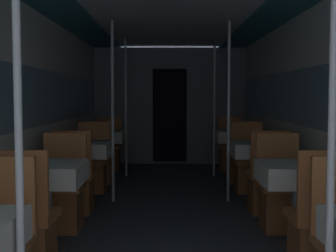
% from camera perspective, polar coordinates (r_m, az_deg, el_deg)
% --- Properties ---
extents(wall_left, '(0.05, 10.12, 2.19)m').
position_cam_1_polar(wall_left, '(5.15, -15.81, 1.63)').
color(wall_left, silver).
rests_on(wall_left, ground_plane).
extents(wall_right, '(0.05, 10.12, 2.19)m').
position_cam_1_polar(wall_right, '(5.17, 16.79, 1.62)').
color(wall_right, silver).
rests_on(wall_right, ground_plane).
extents(ceiling_panel, '(2.90, 10.12, 0.07)m').
position_cam_1_polar(ceiling_panel, '(5.04, 0.53, 14.47)').
color(ceiling_panel, silver).
rests_on(ceiling_panel, wall_left).
extents(bulkhead_far, '(2.84, 0.09, 2.19)m').
position_cam_1_polar(bulkhead_far, '(8.85, 0.35, 2.42)').
color(bulkhead_far, slate).
rests_on(bulkhead_far, ground_plane).
extents(support_pole_left_0, '(0.04, 0.04, 2.19)m').
position_cam_1_polar(support_pole_left_0, '(2.21, -17.60, -1.70)').
color(support_pole_left_0, silver).
rests_on(support_pole_left_0, ground_plane).
extents(dining_table_left_1, '(0.63, 0.63, 0.73)m').
position_cam_1_polar(dining_table_left_1, '(4.07, -14.51, -6.03)').
color(dining_table_left_1, '#4C4C51').
rests_on(dining_table_left_1, ground_plane).
extents(chair_left_near_1, '(0.42, 0.42, 0.93)m').
position_cam_1_polar(chair_left_near_1, '(3.60, -16.80, -12.74)').
color(chair_left_near_1, '#9C5B31').
rests_on(chair_left_near_1, ground_plane).
extents(chair_left_far_1, '(0.42, 0.42, 0.93)m').
position_cam_1_polar(chair_left_far_1, '(4.68, -12.64, -8.83)').
color(chair_left_far_1, '#9C5B31').
rests_on(chair_left_far_1, ground_plane).
extents(dining_table_left_2, '(0.63, 0.63, 0.73)m').
position_cam_1_polar(dining_table_left_2, '(5.79, -10.04, -3.07)').
color(dining_table_left_2, '#4C4C51').
rests_on(dining_table_left_2, ground_plane).
extents(chair_left_near_2, '(0.42, 0.42, 0.93)m').
position_cam_1_polar(chair_left_near_2, '(5.29, -11.11, -7.36)').
color(chair_left_near_2, '#9C5B31').
rests_on(chair_left_near_2, ground_plane).
extents(chair_left_far_2, '(0.42, 0.42, 0.93)m').
position_cam_1_polar(chair_left_far_2, '(6.40, -9.10, -5.39)').
color(chair_left_far_2, '#9C5B31').
rests_on(chair_left_far_2, ground_plane).
extents(support_pole_left_2, '(0.04, 0.04, 2.19)m').
position_cam_1_polar(support_pole_left_2, '(5.70, -6.62, 1.70)').
color(support_pole_left_2, silver).
rests_on(support_pole_left_2, ground_plane).
extents(dining_table_left_3, '(0.63, 0.63, 0.73)m').
position_cam_1_polar(dining_table_left_3, '(7.55, -7.65, -1.46)').
color(dining_table_left_3, '#4C4C51').
rests_on(dining_table_left_3, ground_plane).
extents(chair_left_near_3, '(0.42, 0.42, 0.93)m').
position_cam_1_polar(chair_left_near_3, '(7.02, -8.27, -4.57)').
color(chair_left_near_3, '#9C5B31').
rests_on(chair_left_near_3, ground_plane).
extents(chair_left_far_3, '(0.42, 0.42, 0.93)m').
position_cam_1_polar(chair_left_far_3, '(8.15, -7.08, -3.41)').
color(chair_left_far_3, '#9C5B31').
rests_on(chair_left_far_3, ground_plane).
extents(support_pole_left_3, '(0.04, 0.04, 2.19)m').
position_cam_1_polar(support_pole_left_3, '(7.48, -5.01, 2.19)').
color(support_pole_left_3, silver).
rests_on(support_pole_left_3, ground_plane).
extents(support_pole_right_0, '(0.04, 0.04, 2.19)m').
position_cam_1_polar(support_pole_right_0, '(2.23, 19.46, -1.69)').
color(support_pole_right_0, silver).
rests_on(support_pole_right_0, ground_plane).
extents(dining_table_right_1, '(0.63, 0.63, 0.73)m').
position_cam_1_polar(dining_table_right_1, '(4.08, 15.68, -6.01)').
color(dining_table_right_1, '#4C4C51').
rests_on(dining_table_right_1, ground_plane).
extents(chair_right_near_1, '(0.42, 0.42, 0.93)m').
position_cam_1_polar(chair_right_near_1, '(3.62, 18.08, -12.68)').
color(chair_right_near_1, '#9C5B31').
rests_on(chair_right_near_1, ground_plane).
extents(chair_right_far_1, '(0.42, 0.42, 0.93)m').
position_cam_1_polar(chair_right_far_1, '(4.69, 13.71, -8.81)').
color(chair_right_far_1, '#9C5B31').
rests_on(chair_right_far_1, ground_plane).
extents(dining_table_right_2, '(0.63, 0.63, 0.73)m').
position_cam_1_polar(dining_table_right_2, '(5.81, 10.96, -3.06)').
color(dining_table_right_2, '#4C4C51').
rests_on(dining_table_right_2, ground_plane).
extents(chair_right_near_2, '(0.42, 0.42, 0.93)m').
position_cam_1_polar(chair_right_near_2, '(5.30, 12.09, -7.35)').
color(chair_right_near_2, '#9C5B31').
rests_on(chair_right_near_2, ground_plane).
extents(chair_right_far_2, '(0.42, 0.42, 0.93)m').
position_cam_1_polar(chair_right_far_2, '(6.41, 9.95, -5.39)').
color(chair_right_far_2, '#9C5B31').
rests_on(chair_right_far_2, ground_plane).
extents(support_pole_right_2, '(0.04, 0.04, 2.19)m').
position_cam_1_polar(support_pole_right_2, '(5.71, 7.55, 1.69)').
color(support_pole_right_2, silver).
rests_on(support_pole_right_2, ground_plane).
extents(dining_table_right_3, '(0.63, 0.63, 0.73)m').
position_cam_1_polar(dining_table_right_3, '(7.56, 8.42, -1.46)').
color(dining_table_right_3, '#4C4C51').
rests_on(dining_table_right_3, ground_plane).
extents(chair_right_near_3, '(0.42, 0.42, 0.93)m').
position_cam_1_polar(chair_right_near_3, '(7.03, 9.07, -4.57)').
color(chair_right_near_3, '#9C5B31').
rests_on(chair_right_near_3, ground_plane).
extents(chair_right_far_3, '(0.42, 0.42, 0.93)m').
position_cam_1_polar(chair_right_far_3, '(8.16, 7.82, -3.41)').
color(chair_right_far_3, '#9C5B31').
rests_on(chair_right_far_3, ground_plane).
extents(support_pole_right_3, '(0.04, 0.04, 2.19)m').
position_cam_1_polar(support_pole_right_3, '(7.49, 5.79, 2.19)').
color(support_pole_right_3, silver).
rests_on(support_pole_right_3, ground_plane).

